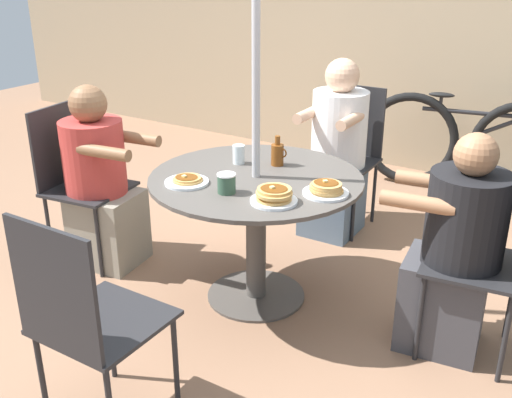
# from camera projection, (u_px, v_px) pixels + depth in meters

# --- Properties ---
(ground_plane) EXTENTS (12.00, 12.00, 0.00)m
(ground_plane) POSITION_uv_depth(u_px,v_px,m) (256.00, 296.00, 3.42)
(ground_plane) COLOR #8C664C
(back_fence) EXTENTS (10.00, 0.06, 1.86)m
(back_fence) POSITION_uv_depth(u_px,v_px,m) (420.00, 64.00, 5.10)
(back_fence) COLOR tan
(back_fence) RESTS_ON ground
(patio_table) EXTENTS (1.13, 1.13, 0.73)m
(patio_table) POSITION_uv_depth(u_px,v_px,m) (256.00, 206.00, 3.21)
(patio_table) COLOR #4C4742
(patio_table) RESTS_ON ground
(umbrella_pole) EXTENTS (0.04, 0.04, 2.48)m
(umbrella_pole) POSITION_uv_depth(u_px,v_px,m) (256.00, 79.00, 2.95)
(umbrella_pole) COLOR #ADADB2
(umbrella_pole) RESTS_ON ground
(patio_chair_north) EXTENTS (0.45, 0.45, 0.97)m
(patio_chair_north) POSITION_uv_depth(u_px,v_px,m) (347.00, 148.00, 4.17)
(patio_chair_north) COLOR #232326
(patio_chair_north) RESTS_ON ground
(diner_north) EXTENTS (0.37, 0.52, 1.19)m
(diner_north) POSITION_uv_depth(u_px,v_px,m) (336.00, 156.00, 4.03)
(diner_north) COLOR slate
(diner_north) RESTS_ON ground
(patio_chair_east) EXTENTS (0.50, 0.50, 0.97)m
(patio_chair_east) POSITION_uv_depth(u_px,v_px,m) (76.00, 174.00, 3.68)
(patio_chair_east) COLOR #232326
(patio_chair_east) RESTS_ON ground
(diner_east) EXTENTS (0.58, 0.43, 1.12)m
(diner_east) POSITION_uv_depth(u_px,v_px,m) (101.00, 186.00, 3.63)
(diner_east) COLOR gray
(diner_east) RESTS_ON ground
(patio_chair_south) EXTENTS (0.45, 0.45, 0.97)m
(patio_chair_south) POSITION_uv_depth(u_px,v_px,m) (84.00, 316.00, 2.25)
(patio_chair_south) COLOR #232326
(patio_chair_south) RESTS_ON ground
(patio_chair_west) EXTENTS (0.49, 0.49, 0.97)m
(patio_chair_west) POSITION_uv_depth(u_px,v_px,m) (498.00, 252.00, 2.72)
(patio_chair_west) COLOR #232326
(patio_chair_west) RESTS_ON ground
(diner_west) EXTENTS (0.57, 0.42, 1.10)m
(diner_west) POSITION_uv_depth(u_px,v_px,m) (454.00, 256.00, 2.82)
(diner_west) COLOR #3D3D42
(diner_west) RESTS_ON ground
(pancake_plate_a) EXTENTS (0.23, 0.23, 0.08)m
(pancake_plate_a) POSITION_uv_depth(u_px,v_px,m) (274.00, 196.00, 2.81)
(pancake_plate_a) COLOR white
(pancake_plate_a) RESTS_ON patio_table
(pancake_plate_b) EXTENTS (0.23, 0.23, 0.07)m
(pancake_plate_b) POSITION_uv_depth(u_px,v_px,m) (326.00, 189.00, 2.90)
(pancake_plate_b) COLOR white
(pancake_plate_b) RESTS_ON patio_table
(pancake_plate_c) EXTENTS (0.23, 0.23, 0.05)m
(pancake_plate_c) POSITION_uv_depth(u_px,v_px,m) (187.00, 181.00, 3.04)
(pancake_plate_c) COLOR white
(pancake_plate_c) RESTS_ON patio_table
(syrup_bottle) EXTENTS (0.09, 0.07, 0.17)m
(syrup_bottle) POSITION_uv_depth(u_px,v_px,m) (278.00, 154.00, 3.29)
(syrup_bottle) COLOR brown
(syrup_bottle) RESTS_ON patio_table
(coffee_cup) EXTENTS (0.09, 0.09, 0.10)m
(coffee_cup) POSITION_uv_depth(u_px,v_px,m) (227.00, 183.00, 2.91)
(coffee_cup) COLOR #33513D
(coffee_cup) RESTS_ON patio_table
(drinking_glass_a) EXTENTS (0.07, 0.07, 0.11)m
(drinking_glass_a) POSITION_uv_depth(u_px,v_px,m) (239.00, 154.00, 3.32)
(drinking_glass_a) COLOR silver
(drinking_glass_a) RESTS_ON patio_table
(bicycle) EXTENTS (1.61, 0.48, 0.79)m
(bicycle) POSITION_uv_depth(u_px,v_px,m) (464.00, 144.00, 4.80)
(bicycle) COLOR black
(bicycle) RESTS_ON ground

